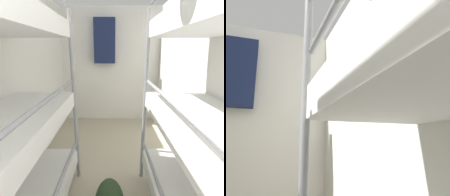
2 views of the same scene
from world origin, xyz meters
TOP-DOWN VIEW (x-y plane):
  - wall_left at (-1.09, 2.15)m, footprint 0.06×4.43m
  - wall_right at (1.09, 2.15)m, footprint 0.06×4.43m
  - wall_back at (0.00, 4.34)m, footprint 2.24×0.06m
  - bunk_stack_right_near at (0.73, 1.39)m, footprint 0.68×1.80m
  - hanging_coat at (-0.13, 4.19)m, footprint 0.44×0.12m

SIDE VIEW (x-z plane):
  - bunk_stack_right_near at x=0.73m, z-range 0.05..2.07m
  - wall_left at x=-1.09m, z-range 0.00..2.46m
  - wall_right at x=1.09m, z-range 0.00..2.46m
  - wall_back at x=0.00m, z-range 0.00..2.46m
  - hanging_coat at x=-0.13m, z-range 1.31..2.21m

